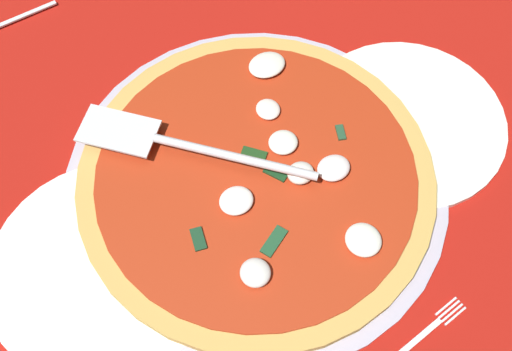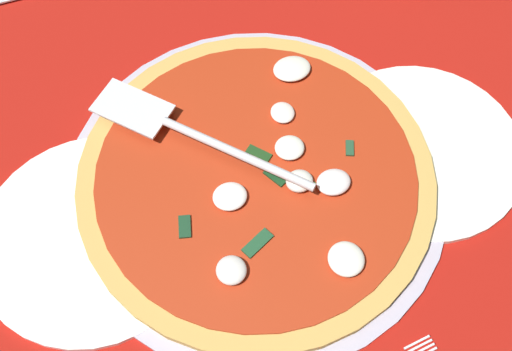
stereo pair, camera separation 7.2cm
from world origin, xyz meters
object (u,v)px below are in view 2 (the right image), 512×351
at_px(dinner_plate_right, 93,236).
at_px(pizza_server, 192,134).
at_px(pizza, 258,177).
at_px(dinner_plate_left, 420,149).

relative_size(dinner_plate_right, pizza_server, 1.14).
distance_m(pizza, pizza_server, 0.09).
bearing_deg(dinner_plate_right, pizza, -178.39).
bearing_deg(dinner_plate_right, pizza_server, -153.00).
bearing_deg(pizza_server, pizza, 177.44).
relative_size(dinner_plate_left, pizza, 0.59).
xyz_separation_m(dinner_plate_left, pizza, (0.20, -0.02, 0.01)).
relative_size(dinner_plate_left, pizza_server, 1.09).
height_order(dinner_plate_right, pizza_server, pizza_server).
bearing_deg(dinner_plate_left, pizza_server, -18.61).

